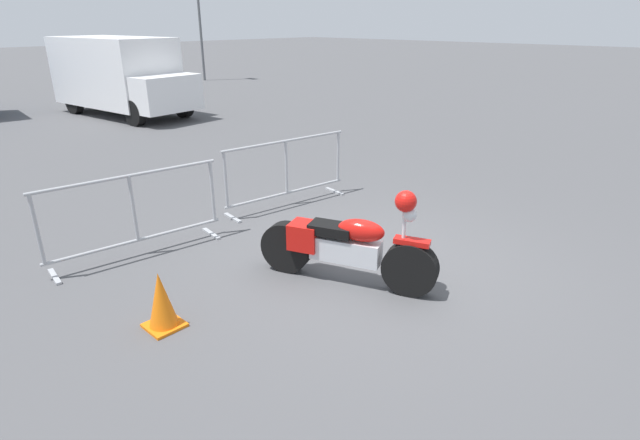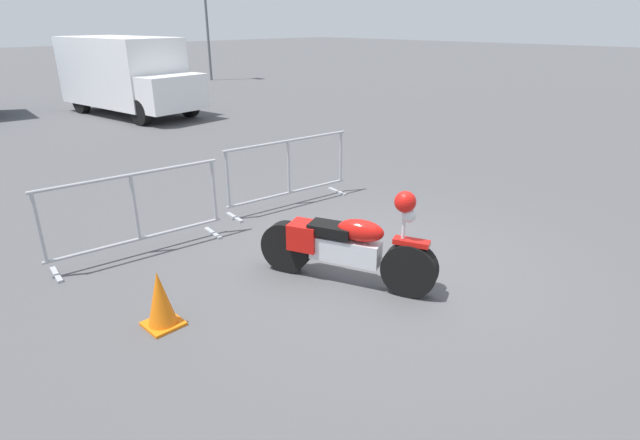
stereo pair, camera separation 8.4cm
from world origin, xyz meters
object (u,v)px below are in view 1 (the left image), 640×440
crowd_barrier_near (134,214)px  delivery_van (120,74)px  traffic_cone (161,301)px  motorcycle (346,246)px  crowd_barrier_far (286,172)px

crowd_barrier_near → delivery_van: (4.65, 9.77, 0.69)m
traffic_cone → motorcycle: bearing=-19.6°
motorcycle → crowd_barrier_far: bearing=130.0°
delivery_van → traffic_cone: (-5.28, -11.46, -0.95)m
crowd_barrier_near → crowd_barrier_far: (2.57, 0.00, 0.00)m
motorcycle → delivery_van: bearing=143.0°
delivery_van → traffic_cone: delivery_van is taller
crowd_barrier_far → crowd_barrier_near: bearing=180.0°
motorcycle → crowd_barrier_near: 2.70m
motorcycle → traffic_cone: (-1.92, 0.68, -0.16)m
crowd_barrier_far → traffic_cone: size_ratio=3.80×
crowd_barrier_near → delivery_van: delivery_van is taller
motorcycle → crowd_barrier_far: 2.70m
motorcycle → crowd_barrier_near: bearing=-173.0°
crowd_barrier_near → crowd_barrier_far: 2.57m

